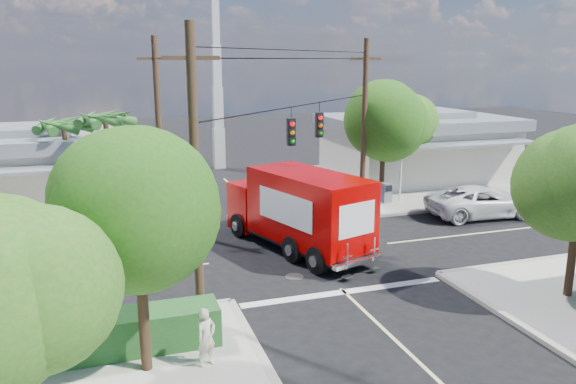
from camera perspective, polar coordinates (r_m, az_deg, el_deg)
name	(u,v)px	position (r m, az deg, el deg)	size (l,w,h in m)	color
ground	(303,253)	(23.82, 1.52, -6.21)	(120.00, 120.00, 0.00)	black
sidewalk_ne	(402,182)	(37.79, 11.52, 0.99)	(14.12, 14.12, 0.14)	#AAA499
sidewalk_nw	(46,209)	(33.11, -23.35, -1.59)	(14.12, 14.12, 0.14)	#AAA499
road_markings	(315,265)	(22.52, 2.80, -7.39)	(32.00, 32.00, 0.01)	beige
building_ne	(417,145)	(39.13, 12.96, 4.68)	(11.80, 10.20, 4.50)	beige
building_nw	(23,166)	(34.34, -25.33, 2.40)	(10.80, 10.20, 4.30)	beige
radio_tower	(217,92)	(41.97, -7.19, 10.04)	(0.80, 0.80, 17.00)	silver
tree_sw_front	(138,213)	(14.06, -15.04, -2.10)	(3.88, 3.78, 6.03)	#422D1C
tree_sw_back	(11,280)	(11.93, -26.29, -8.02)	(3.56, 3.42, 5.41)	#422D1C
tree_ne_front	(385,119)	(31.74, 9.79, 7.34)	(4.21, 4.14, 6.66)	#422D1C
tree_ne_back	(406,123)	(34.97, 11.85, 6.83)	(3.77, 3.66, 5.82)	#422D1C
palm_nw_front	(106,121)	(28.76, -18.05, 6.84)	(3.01, 3.08, 5.59)	#422D1C
palm_nw_back	(64,127)	(30.35, -21.82, 6.14)	(3.01, 3.08, 5.19)	#422D1C
utility_poles	(255,140)	(23.73, -3.35, 5.33)	(12.00, 10.68, 9.00)	#473321
picket_fence	(112,322)	(17.13, -17.47, -12.48)	(5.94, 0.06, 1.00)	silver
hedge_sw	(105,335)	(16.41, -18.13, -13.68)	(6.20, 1.20, 1.10)	#1C4B1E
vending_boxes	(375,193)	(31.60, 8.84, -0.15)	(1.90, 0.50, 1.10)	#AD1620
delivery_truck	(298,210)	(23.75, 1.06, -1.85)	(4.65, 8.28, 3.44)	black
parked_car	(482,202)	(30.72, 19.11, -0.92)	(2.64, 5.73, 1.59)	silver
pedestrian	(206,337)	(15.18, -8.30, -14.39)	(0.58, 0.38, 1.59)	beige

